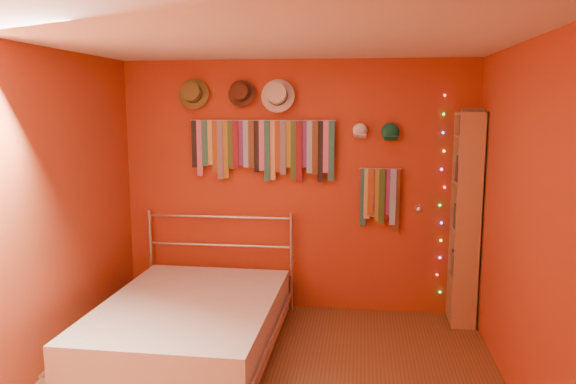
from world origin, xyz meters
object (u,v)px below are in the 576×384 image
at_px(tie_rack, 263,146).
at_px(bed, 190,324).
at_px(bookshelf, 470,218).
at_px(reading_lamp, 419,209).

relative_size(tie_rack, bed, 0.70).
height_order(tie_rack, bookshelf, bookshelf).
bearing_deg(tie_rack, bookshelf, -4.47).
height_order(tie_rack, reading_lamp, tie_rack).
bearing_deg(tie_rack, reading_lamp, -6.18).
bearing_deg(bookshelf, reading_lamp, -179.00).
distance_m(reading_lamp, bookshelf, 0.48).
xyz_separation_m(tie_rack, bookshelf, (1.98, -0.15, -0.64)).
xyz_separation_m(bookshelf, bed, (-2.43, -0.92, -0.79)).
bearing_deg(bed, reading_lamp, 25.77).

